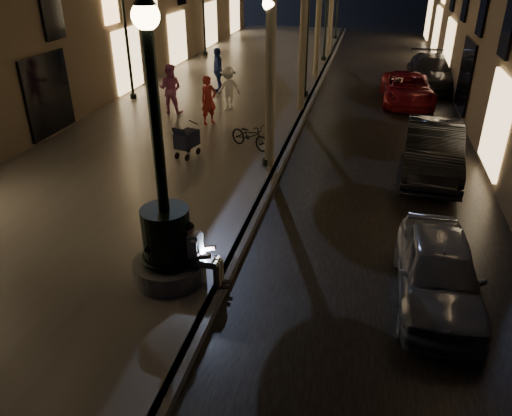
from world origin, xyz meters
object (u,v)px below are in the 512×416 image
(car_rear, at_px, (430,72))
(lamp_left_b, at_px, (125,23))
(lamp_curb_c, at_px, (327,3))
(car_second, at_px, (433,150))
(fountain_lamppost, at_px, (166,233))
(lamp_curb_b, at_px, (308,22))
(bicycle, at_px, (250,136))
(pedestrian_red, at_px, (209,100))
(stroller, at_px, (187,139))
(lamp_curb_a, at_px, (269,60))
(seated_man_laptop, at_px, (199,251))
(pedestrian_white, at_px, (228,88))
(pedestrian_blue, at_px, (218,70))
(car_front, at_px, (439,271))
(pedestrian_pink, at_px, (170,89))
(lamp_left_c, at_px, (203,1))
(car_third, at_px, (407,89))

(car_rear, bearing_deg, lamp_left_b, -155.06)
(lamp_curb_c, distance_m, car_second, 16.02)
(fountain_lamppost, relative_size, lamp_curb_b, 1.08)
(bicycle, bearing_deg, car_rear, -1.37)
(fountain_lamppost, distance_m, bicycle, 7.31)
(pedestrian_red, bearing_deg, stroller, -134.32)
(lamp_curb_a, distance_m, lamp_curb_b, 8.00)
(seated_man_laptop, relative_size, bicycle, 0.82)
(pedestrian_white, bearing_deg, pedestrian_blue, -108.72)
(car_front, relative_size, pedestrian_pink, 1.94)
(pedestrian_blue, bearing_deg, lamp_left_c, 177.96)
(lamp_curb_b, relative_size, car_rear, 0.98)
(car_second, distance_m, car_rear, 10.89)
(seated_man_laptop, distance_m, pedestrian_white, 11.58)
(lamp_curb_b, relative_size, car_second, 1.08)
(fountain_lamppost, distance_m, car_front, 5.09)
(car_front, height_order, pedestrian_red, pedestrian_red)
(fountain_lamppost, distance_m, pedestrian_white, 11.46)
(seated_man_laptop, xyz_separation_m, pedestrian_red, (-2.78, 9.39, 0.18))
(lamp_curb_a, relative_size, pedestrian_pink, 2.57)
(bicycle, bearing_deg, seated_man_laptop, -144.52)
(pedestrian_pink, bearing_deg, bicycle, 142.62)
(lamp_curb_b, distance_m, lamp_left_b, 7.38)
(car_rear, height_order, pedestrian_blue, pedestrian_blue)
(bicycle, bearing_deg, lamp_left_b, 82.64)
(car_front, bearing_deg, car_second, 86.33)
(lamp_left_c, height_order, car_rear, lamp_left_c)
(lamp_curb_b, bearing_deg, lamp_curb_c, 90.00)
(car_front, distance_m, pedestrian_blue, 15.36)
(lamp_left_b, relative_size, bicycle, 3.06)
(lamp_curb_c, height_order, stroller, lamp_curb_c)
(bicycle, bearing_deg, pedestrian_pink, 80.99)
(lamp_left_c, bearing_deg, stroller, -73.98)
(car_second, distance_m, bicycle, 5.53)
(stroller, distance_m, car_rear, 14.12)
(lamp_curb_a, distance_m, pedestrian_pink, 6.76)
(car_third, height_order, pedestrian_red, pedestrian_red)
(lamp_curb_a, height_order, car_third, lamp_curb_a)
(pedestrian_red, height_order, pedestrian_pink, pedestrian_pink)
(lamp_left_c, relative_size, bicycle, 3.06)
(lamp_curb_a, height_order, pedestrian_white, lamp_curb_a)
(seated_man_laptop, distance_m, car_second, 8.37)
(pedestrian_red, bearing_deg, car_third, -14.38)
(pedestrian_blue, bearing_deg, car_rear, 89.63)
(car_front, height_order, car_second, car_second)
(lamp_left_c, height_order, pedestrian_blue, lamp_left_c)
(pedestrian_pink, bearing_deg, car_rear, -142.80)
(car_third, relative_size, car_rear, 0.89)
(lamp_left_b, relative_size, pedestrian_blue, 2.49)
(lamp_curb_b, height_order, lamp_left_b, same)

